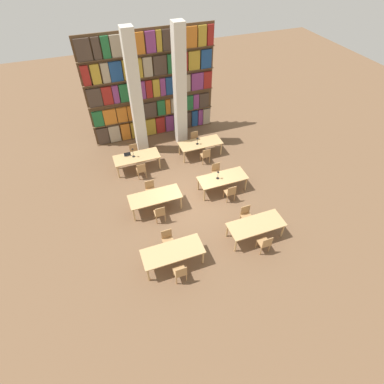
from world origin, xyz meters
name	(u,v)px	position (x,y,z in m)	size (l,w,h in m)	color
ground_plane	(190,198)	(0.00, 0.00, 0.00)	(40.00, 40.00, 0.00)	brown
bookshelf_bank	(152,88)	(0.00, 5.63, 2.70)	(6.66, 0.35, 5.50)	brown
pillar_left	(136,97)	(-1.09, 4.37, 3.00)	(0.54, 0.54, 6.00)	silver
pillar_center	(180,89)	(1.09, 4.37, 3.00)	(0.54, 0.54, 6.00)	silver
reading_table_0	(173,252)	(-1.70, -2.92, 0.66)	(2.19, 0.91, 0.73)	tan
chair_0	(180,272)	(-1.67, -3.66, 0.48)	(0.42, 0.40, 0.88)	tan
chair_1	(168,239)	(-1.67, -2.18, 0.48)	(0.42, 0.40, 0.88)	tan
reading_table_1	(256,225)	(1.66, -2.85, 0.66)	(2.19, 0.91, 0.73)	tan
chair_2	(265,243)	(1.65, -3.59, 0.48)	(0.42, 0.40, 0.88)	tan
chair_3	(246,215)	(1.65, -2.12, 0.48)	(0.42, 0.40, 0.88)	tan
reading_table_2	(155,197)	(-1.56, -0.06, 0.66)	(2.19, 0.91, 0.73)	tan
chair_4	(160,213)	(-1.58, -0.80, 0.48)	(0.42, 0.40, 0.88)	tan
chair_5	(151,189)	(-1.58, 0.68, 0.48)	(0.42, 0.40, 0.88)	tan
reading_table_3	(223,179)	(1.57, 0.04, 0.66)	(2.19, 0.91, 0.73)	tan
chair_6	(230,192)	(1.62, -0.70, 0.48)	(0.42, 0.40, 0.88)	tan
chair_7	(217,172)	(1.62, 0.77, 0.48)	(0.42, 0.40, 0.88)	tan
desk_lamp_0	(218,173)	(1.34, 0.06, 1.02)	(0.14, 0.14, 0.43)	black
reading_table_4	(137,158)	(-1.68, 2.87, 0.66)	(2.19, 0.91, 0.73)	tan
chair_8	(141,170)	(-1.66, 2.14, 0.48)	(0.42, 0.40, 0.88)	tan
chair_9	(134,152)	(-1.66, 3.61, 0.48)	(0.42, 0.40, 0.88)	tan
desk_lamp_1	(133,151)	(-1.81, 2.91, 1.07)	(0.14, 0.14, 0.50)	black
laptop	(127,154)	(-2.07, 3.13, 0.77)	(0.32, 0.22, 0.21)	silver
reading_table_5	(200,144)	(1.63, 2.88, 0.66)	(2.19, 0.91, 0.73)	tan
chair_10	(206,155)	(1.61, 2.14, 0.48)	(0.42, 0.40, 0.88)	tan
chair_11	(195,139)	(1.61, 3.62, 0.48)	(0.42, 0.40, 0.88)	tan
desk_lamp_2	(197,140)	(1.44, 2.83, 1.00)	(0.14, 0.14, 0.40)	black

